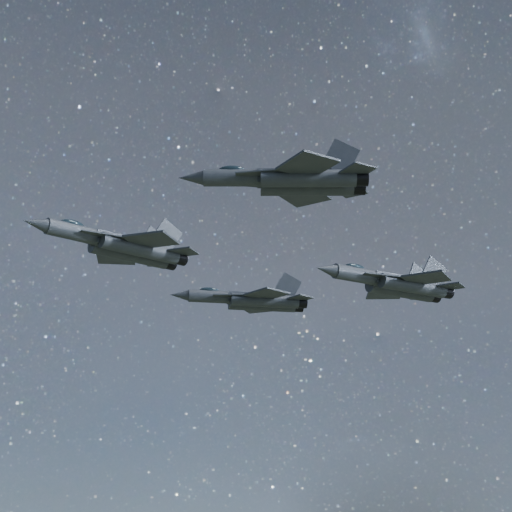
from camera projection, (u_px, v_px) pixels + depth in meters
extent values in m
cylinder|color=#2B3036|center=(83.00, 234.00, 82.07)|extent=(8.24, 4.77, 1.73)
cone|color=#2B3036|center=(35.00, 223.00, 78.90)|extent=(3.06, 2.46, 1.55)
ellipsoid|color=#19272E|center=(72.00, 224.00, 81.54)|extent=(2.89, 2.10, 0.85)
cube|color=#2B3036|center=(131.00, 246.00, 85.49)|extent=(9.03, 5.05, 1.44)
cylinder|color=#2B3036|center=(140.00, 249.00, 84.78)|extent=(9.27, 5.20, 1.73)
cylinder|color=#2B3036|center=(129.00, 254.00, 86.42)|extent=(9.27, 5.20, 1.73)
cylinder|color=black|center=(179.00, 258.00, 87.82)|extent=(1.95, 2.03, 1.60)
cylinder|color=black|center=(168.00, 262.00, 89.47)|extent=(1.95, 2.03, 1.60)
cube|color=#2B3036|center=(107.00, 236.00, 82.11)|extent=(5.90, 2.37, 0.13)
cube|color=#2B3036|center=(94.00, 243.00, 84.33)|extent=(5.48, 4.22, 0.13)
cube|color=#2B3036|center=(151.00, 240.00, 82.75)|extent=(6.33, 6.20, 0.22)
cube|color=#2B3036|center=(116.00, 257.00, 88.33)|extent=(4.93, 5.39, 0.22)
cube|color=#2B3036|center=(183.00, 252.00, 86.56)|extent=(3.75, 3.71, 0.17)
cube|color=#2B3036|center=(159.00, 263.00, 90.34)|extent=(2.88, 3.07, 0.17)
cube|color=#2B3036|center=(167.00, 236.00, 87.15)|extent=(3.73, 1.37, 3.95)
cube|color=#2B3036|center=(154.00, 242.00, 89.20)|extent=(3.50, 1.94, 3.95)
cylinder|color=#2B3036|center=(219.00, 297.00, 98.62)|extent=(7.69, 2.41, 1.59)
cone|color=#2B3036|center=(180.00, 295.00, 97.82)|extent=(2.59, 1.69, 1.43)
ellipsoid|color=#19272E|center=(209.00, 291.00, 98.66)|extent=(2.53, 1.33, 0.79)
cube|color=#2B3036|center=(260.00, 299.00, 99.47)|extent=(8.50, 2.43, 1.33)
cylinder|color=#2B3036|center=(265.00, 301.00, 98.44)|extent=(8.71, 2.52, 1.59)
cylinder|color=#2B3036|center=(262.00, 305.00, 100.35)|extent=(8.71, 2.52, 1.59)
cylinder|color=black|center=(301.00, 302.00, 99.20)|extent=(1.48, 1.61, 1.47)
cylinder|color=black|center=(298.00, 306.00, 101.12)|extent=(1.48, 1.61, 1.47)
cube|color=#2B3036|center=(235.00, 296.00, 97.59)|extent=(5.41, 2.65, 0.12)
cube|color=#2B3036|center=(231.00, 301.00, 100.17)|extent=(5.39, 1.56, 0.12)
cube|color=#2B3036|center=(267.00, 294.00, 96.17)|extent=(5.41, 5.65, 0.20)
cube|color=#2B3036|center=(257.00, 308.00, 102.68)|extent=(5.77, 5.86, 0.20)
cube|color=#2B3036|center=(300.00, 298.00, 97.96)|extent=(3.18, 3.29, 0.15)
cube|color=#2B3036|center=(292.00, 307.00, 102.36)|extent=(3.41, 3.45, 0.15)
cube|color=#2B3036|center=(288.00, 286.00, 99.29)|extent=(3.52, 0.83, 3.64)
cube|color=#2B3036|center=(284.00, 292.00, 101.68)|extent=(3.56, 0.55, 3.64)
cylinder|color=#2B3036|center=(245.00, 178.00, 68.27)|extent=(7.35, 3.48, 1.52)
cone|color=#2B3036|center=(191.00, 178.00, 68.28)|extent=(2.63, 1.96, 1.36)
ellipsoid|color=#19272E|center=(232.00, 170.00, 68.50)|extent=(2.51, 1.63, 0.75)
cube|color=#2B3036|center=(303.00, 178.00, 68.24)|extent=(8.08, 3.64, 1.27)
cylinder|color=#2B3036|center=(308.00, 178.00, 67.18)|extent=(8.28, 3.75, 1.52)
cylinder|color=#2B3036|center=(307.00, 187.00, 69.03)|extent=(8.28, 3.75, 1.52)
cylinder|color=black|center=(361.00, 178.00, 67.16)|extent=(1.61, 1.70, 1.40)
cylinder|color=black|center=(358.00, 187.00, 69.02)|extent=(1.61, 1.70, 1.40)
cube|color=#2B3036|center=(265.00, 173.00, 66.98)|extent=(4.99, 3.27, 0.12)
cube|color=#2B3036|center=(265.00, 185.00, 69.48)|extent=(5.14, 1.53, 0.12)
cube|color=#2B3036|center=(308.00, 165.00, 65.02)|extent=(4.70, 5.04, 0.19)
cube|color=#2B3036|center=(303.00, 195.00, 71.31)|extent=(5.59, 5.55, 0.19)
cube|color=#2B3036|center=(358.00, 170.00, 66.02)|extent=(2.75, 2.90, 0.15)
cube|color=#2B3036|center=(352.00, 191.00, 70.28)|extent=(3.31, 3.30, 0.15)
cube|color=#2B3036|center=(341.00, 157.00, 67.51)|extent=(3.22, 1.36, 3.47)
cube|color=#2B3036|center=(338.00, 169.00, 69.83)|extent=(3.36, 0.83, 3.47)
cylinder|color=#2B3036|center=(364.00, 276.00, 85.14)|extent=(7.93, 3.41, 1.64)
cone|color=#2B3036|center=(326.00, 269.00, 82.78)|extent=(2.79, 2.02, 1.47)
ellipsoid|color=#19272E|center=(355.00, 268.00, 84.80)|extent=(2.68, 1.66, 0.81)
cube|color=#2B3036|center=(403.00, 283.00, 87.70)|extent=(8.73, 3.55, 1.36)
cylinder|color=#2B3036|center=(413.00, 286.00, 86.88)|extent=(8.94, 3.66, 1.64)
cylinder|color=#2B3036|center=(400.00, 290.00, 88.61)|extent=(8.94, 3.66, 1.64)
cylinder|color=black|center=(445.00, 292.00, 89.15)|extent=(1.68, 1.79, 1.51)
cylinder|color=black|center=(433.00, 296.00, 90.88)|extent=(1.68, 1.79, 1.51)
cube|color=#2B3036|center=(386.00, 276.00, 84.83)|extent=(5.50, 1.40, 0.13)
cube|color=#2B3036|center=(370.00, 283.00, 87.16)|extent=(5.44, 3.32, 0.13)
cube|color=#2B3036|center=(426.00, 278.00, 84.77)|extent=(6.01, 6.00, 0.21)
cube|color=#2B3036|center=(385.00, 293.00, 90.65)|extent=(5.20, 5.54, 0.21)
cube|color=#2B3036|center=(451.00, 286.00, 87.89)|extent=(3.55, 3.56, 0.16)
cube|color=#2B3036|center=(422.00, 296.00, 91.87)|extent=(3.05, 3.20, 0.16)
cube|color=#2B3036|center=(434.00, 272.00, 88.72)|extent=(3.63, 0.73, 3.73)
cube|color=#2B3036|center=(418.00, 278.00, 90.88)|extent=(3.51, 1.30, 3.73)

